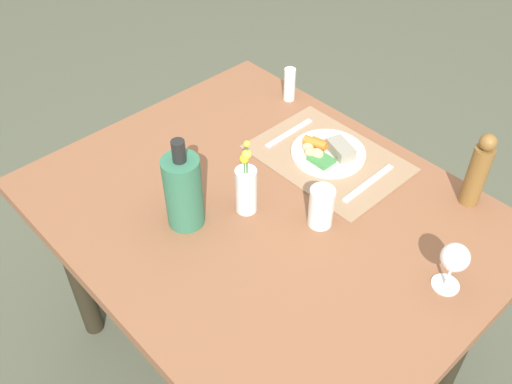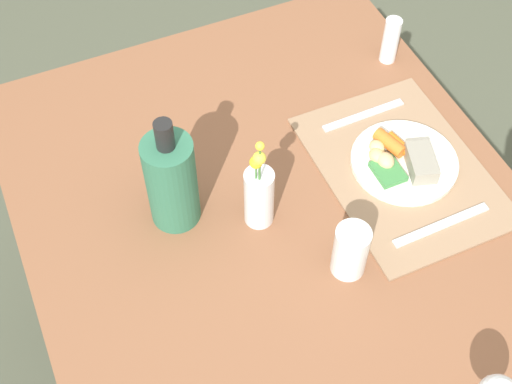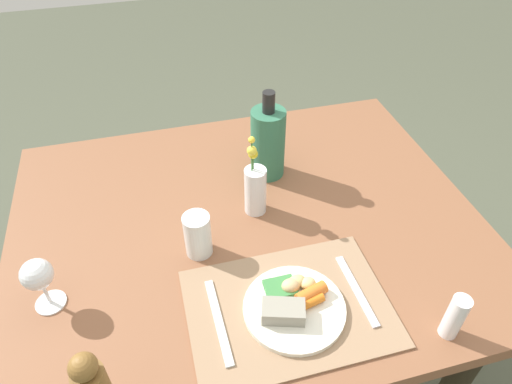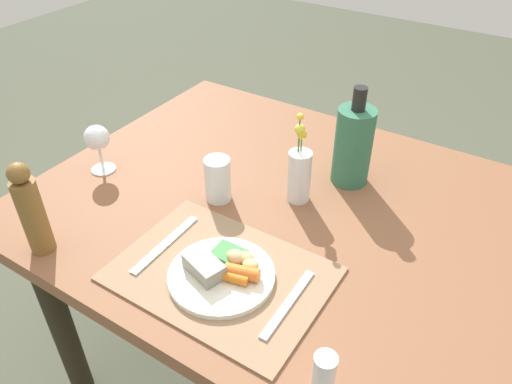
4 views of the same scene
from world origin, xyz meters
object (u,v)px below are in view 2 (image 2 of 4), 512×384
object	(u,v)px
dining_table	(282,249)
fork	(441,225)
flower_vase	(259,195)
salt_shaker	(391,40)
cooler_bottle	(171,181)
knife	(363,115)
water_tumbler	(350,253)
dinner_plate	(403,160)

from	to	relation	value
dining_table	fork	bearing A→B (deg)	-115.71
flower_vase	dining_table	bearing A→B (deg)	-127.74
salt_shaker	cooler_bottle	world-z (taller)	cooler_bottle
dining_table	knife	distance (m)	0.36
knife	water_tumbler	size ratio (longest dim) A/B	1.70
knife	salt_shaker	bearing A→B (deg)	-46.23
flower_vase	fork	bearing A→B (deg)	-117.39
flower_vase	water_tumbler	size ratio (longest dim) A/B	2.05
flower_vase	cooler_bottle	size ratio (longest dim) A/B	0.89
salt_shaker	flower_vase	bearing A→B (deg)	122.50
knife	cooler_bottle	bearing A→B (deg)	98.36
fork	water_tumbler	world-z (taller)	water_tumbler
water_tumbler	cooler_bottle	xyz separation A→B (m)	(0.25, 0.26, 0.06)
knife	cooler_bottle	size ratio (longest dim) A/B	0.74
knife	flower_vase	xyz separation A→B (m)	(-0.16, 0.33, 0.07)
dinner_plate	cooler_bottle	distance (m)	0.50
dining_table	fork	world-z (taller)	fork
dining_table	water_tumbler	xyz separation A→B (m)	(-0.14, -0.07, 0.15)
dinner_plate	knife	distance (m)	0.16
knife	water_tumbler	world-z (taller)	water_tumbler
knife	flower_vase	distance (m)	0.37
fork	dinner_plate	bearing A→B (deg)	-4.28
dining_table	water_tumbler	world-z (taller)	water_tumbler
water_tumbler	dinner_plate	bearing A→B (deg)	-52.14
dining_table	cooler_bottle	size ratio (longest dim) A/B	4.58
knife	dining_table	bearing A→B (deg)	122.21
flower_vase	dinner_plate	bearing A→B (deg)	-89.91
knife	salt_shaker	xyz separation A→B (m)	(0.15, -0.15, 0.05)
dining_table	water_tumbler	bearing A→B (deg)	-154.16
salt_shaker	fork	bearing A→B (deg)	162.45
dinner_plate	fork	size ratio (longest dim) A/B	1.04
cooler_bottle	salt_shaker	bearing A→B (deg)	-70.18
dining_table	knife	world-z (taller)	knife
dinner_plate	knife	size ratio (longest dim) A/B	1.13
fork	knife	bearing A→B (deg)	-1.47
fork	salt_shaker	distance (m)	0.49
flower_vase	water_tumbler	xyz separation A→B (m)	(-0.17, -0.11, -0.03)
flower_vase	water_tumbler	bearing A→B (deg)	-147.77
knife	water_tumbler	distance (m)	0.40
fork	water_tumbler	distance (m)	0.22
dinner_plate	water_tumbler	world-z (taller)	water_tumbler
flower_vase	cooler_bottle	bearing A→B (deg)	62.58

